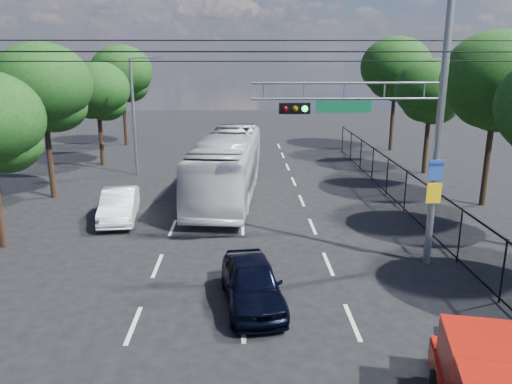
{
  "coord_description": "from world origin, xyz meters",
  "views": [
    {
      "loc": [
        -0.01,
        -8.24,
        7.07
      ],
      "look_at": [
        0.44,
        7.45,
        2.8
      ],
      "focal_mm": 35.0,
      "sensor_mm": 36.0,
      "label": 1
    }
  ],
  "objects_px": {
    "navy_hatchback": "(252,283)",
    "white_bus": "(227,166)",
    "white_van": "(119,205)",
    "signal_mast": "(404,114)"
  },
  "relations": [
    {
      "from": "navy_hatchback",
      "to": "white_van",
      "type": "bearing_deg",
      "value": 118.31
    },
    {
      "from": "signal_mast",
      "to": "navy_hatchback",
      "type": "bearing_deg",
      "value": -150.19
    },
    {
      "from": "navy_hatchback",
      "to": "white_bus",
      "type": "bearing_deg",
      "value": 87.9
    },
    {
      "from": "signal_mast",
      "to": "white_bus",
      "type": "relative_size",
      "value": 0.82
    },
    {
      "from": "signal_mast",
      "to": "navy_hatchback",
      "type": "xyz_separation_m",
      "value": [
        -5.03,
        -2.88,
        -4.56
      ]
    },
    {
      "from": "navy_hatchback",
      "to": "white_bus",
      "type": "xyz_separation_m",
      "value": [
        -1.05,
        11.81,
        0.94
      ]
    },
    {
      "from": "white_bus",
      "to": "white_van",
      "type": "bearing_deg",
      "value": -136.15
    },
    {
      "from": "white_van",
      "to": "navy_hatchback",
      "type": "bearing_deg",
      "value": -61.15
    },
    {
      "from": "white_bus",
      "to": "white_van",
      "type": "xyz_separation_m",
      "value": [
        -4.71,
        -3.74,
        -0.94
      ]
    },
    {
      "from": "signal_mast",
      "to": "white_bus",
      "type": "xyz_separation_m",
      "value": [
        -6.08,
        8.93,
        -3.62
      ]
    }
  ]
}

